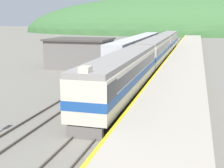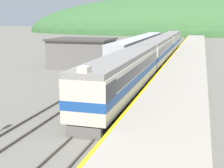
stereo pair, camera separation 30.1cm
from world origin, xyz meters
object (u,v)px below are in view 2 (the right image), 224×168
carriage_second (158,51)px  siding_train (141,47)px  express_train_lead_car (124,75)px  carriage_third (171,41)px

carriage_second → siding_train: size_ratio=0.54×
carriage_second → siding_train: 10.00m
siding_train → carriage_second: bearing=-64.3°
express_train_lead_car → carriage_third: 43.25m
carriage_third → siding_train: size_ratio=0.54×
carriage_second → carriage_third: 21.41m
siding_train → express_train_lead_car: bearing=-82.0°
carriage_second → carriage_third: size_ratio=1.00×
carriage_second → carriage_third: same height
express_train_lead_car → siding_train: express_train_lead_car is taller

